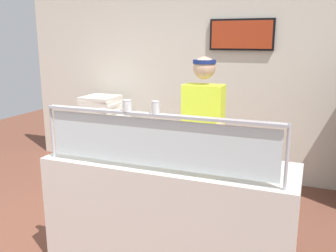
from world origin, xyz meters
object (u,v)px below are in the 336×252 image
Objects in this scene: pizza_tray at (194,160)px; worker_figure at (203,136)px; pizza_server at (193,158)px; pepper_flake_shaker at (155,108)px; pizza_box_stack at (101,107)px; parmesan_shaker at (127,106)px.

pizza_tray is 0.23× the size of worker_figure.
pizza_server is 0.57m from pepper_flake_shaker.
pizza_server is 0.55× the size of pizza_box_stack.
worker_figure reaches higher than parmesan_shaker.
pizza_server is at bearing -80.48° from worker_figure.
parmesan_shaker reaches higher than pizza_box_stack.
parmesan_shaker is (-0.42, -0.30, 0.44)m from pizza_server.
pizza_tray is 2.68m from pizza_box_stack.
pizza_server is 0.68m from parmesan_shaker.
pizza_tray is at bearing -42.39° from pizza_box_stack.
worker_figure reaches higher than pepper_flake_shaker.
pizza_tray is 0.03m from pizza_server.
pepper_flake_shaker is 2.82m from pizza_box_stack.
pizza_server reaches higher than pizza_tray.
pizza_tray is 0.80× the size of pizza_box_stack.
pepper_flake_shaker is at bearing -0.00° from parmesan_shaker.
pizza_server is at bearing -84.75° from pizza_tray.
pizza_server is 2.70m from pizza_box_stack.
pizza_tray is 1.44× the size of pizza_server.
pizza_server is at bearing 57.07° from pepper_flake_shaker.
parmesan_shaker is 1.09m from worker_figure.
parmesan_shaker reaches higher than pizza_server.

